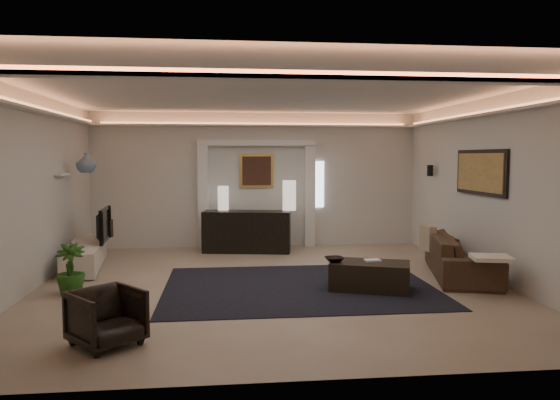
{
  "coord_description": "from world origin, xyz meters",
  "views": [
    {
      "loc": [
        -0.72,
        -7.9,
        1.95
      ],
      "look_at": [
        0.2,
        0.6,
        1.25
      ],
      "focal_mm": 33.8,
      "sensor_mm": 36.0,
      "label": 1
    }
  ],
  "objects": [
    {
      "name": "floor",
      "position": [
        0.0,
        0.0,
        0.0
      ],
      "size": [
        7.0,
        7.0,
        0.0
      ],
      "primitive_type": "plane",
      "color": "tan",
      "rests_on": "ground"
    },
    {
      "name": "ceiling",
      "position": [
        0.0,
        0.0,
        2.9
      ],
      "size": [
        7.0,
        7.0,
        0.0
      ],
      "primitive_type": "plane",
      "rotation": [
        3.14,
        0.0,
        0.0
      ],
      "color": "white",
      "rests_on": "ground"
    },
    {
      "name": "wall_back",
      "position": [
        0.0,
        3.5,
        1.45
      ],
      "size": [
        7.0,
        0.0,
        7.0
      ],
      "primitive_type": "plane",
      "rotation": [
        1.57,
        0.0,
        0.0
      ],
      "color": "beige",
      "rests_on": "ground"
    },
    {
      "name": "wall_front",
      "position": [
        0.0,
        -3.5,
        1.45
      ],
      "size": [
        7.0,
        0.0,
        7.0
      ],
      "primitive_type": "plane",
      "rotation": [
        -1.57,
        0.0,
        0.0
      ],
      "color": "beige",
      "rests_on": "ground"
    },
    {
      "name": "wall_left",
      "position": [
        -3.5,
        0.0,
        1.45
      ],
      "size": [
        0.0,
        7.0,
        7.0
      ],
      "primitive_type": "plane",
      "rotation": [
        1.57,
        0.0,
        1.57
      ],
      "color": "beige",
      "rests_on": "ground"
    },
    {
      "name": "wall_right",
      "position": [
        3.5,
        0.0,
        1.45
      ],
      "size": [
        0.0,
        7.0,
        7.0
      ],
      "primitive_type": "plane",
      "rotation": [
        1.57,
        0.0,
        -1.57
      ],
      "color": "beige",
      "rests_on": "ground"
    },
    {
      "name": "cove_soffit",
      "position": [
        0.0,
        0.0,
        2.62
      ],
      "size": [
        7.0,
        7.0,
        0.04
      ],
      "primitive_type": "cube",
      "color": "silver",
      "rests_on": "ceiling"
    },
    {
      "name": "daylight_slit",
      "position": [
        1.35,
        3.48,
        1.35
      ],
      "size": [
        0.25,
        0.03,
        1.0
      ],
      "primitive_type": "cube",
      "color": "white",
      "rests_on": "wall_back"
    },
    {
      "name": "area_rug",
      "position": [
        0.4,
        -0.2,
        0.01
      ],
      "size": [
        4.0,
        3.0,
        0.01
      ],
      "primitive_type": "cube",
      "color": "black",
      "rests_on": "ground"
    },
    {
      "name": "pilaster_left",
      "position": [
        -1.15,
        3.4,
        1.1
      ],
      "size": [
        0.22,
        0.2,
        2.2
      ],
      "primitive_type": "cube",
      "color": "silver",
      "rests_on": "ground"
    },
    {
      "name": "pilaster_right",
      "position": [
        1.15,
        3.4,
        1.1
      ],
      "size": [
        0.22,
        0.2,
        2.2
      ],
      "primitive_type": "cube",
      "color": "silver",
      "rests_on": "ground"
    },
    {
      "name": "alcove_header",
      "position": [
        0.0,
        3.4,
        2.25
      ],
      "size": [
        2.52,
        0.2,
        0.12
      ],
      "primitive_type": "cube",
      "color": "silver",
      "rests_on": "wall_back"
    },
    {
      "name": "painting_frame",
      "position": [
        0.0,
        3.47,
        1.65
      ],
      "size": [
        0.74,
        0.04,
        0.74
      ],
      "primitive_type": "cube",
      "color": "tan",
      "rests_on": "wall_back"
    },
    {
      "name": "painting_canvas",
      "position": [
        0.0,
        3.44,
        1.65
      ],
      "size": [
        0.62,
        0.02,
        0.62
      ],
      "primitive_type": "cube",
      "color": "#4C2D1E",
      "rests_on": "wall_back"
    },
    {
      "name": "art_panel_frame",
      "position": [
        3.47,
        0.3,
        1.7
      ],
      "size": [
        0.04,
        1.64,
        0.74
      ],
      "primitive_type": "cube",
      "color": "black",
      "rests_on": "wall_right"
    },
    {
      "name": "art_panel_gold",
      "position": [
        3.44,
        0.3,
        1.7
      ],
      "size": [
        0.02,
        1.5,
        0.62
      ],
      "primitive_type": "cube",
      "color": "tan",
      "rests_on": "wall_right"
    },
    {
      "name": "wall_sconce",
      "position": [
        3.38,
        2.2,
        1.68
      ],
      "size": [
        0.12,
        0.12,
        0.22
      ],
      "primitive_type": "cylinder",
      "color": "black",
      "rests_on": "wall_right"
    },
    {
      "name": "wall_niche",
      "position": [
        -3.44,
        1.4,
        1.65
      ],
      "size": [
        0.1,
        0.55,
        0.04
      ],
      "primitive_type": "cube",
      "color": "silver",
      "rests_on": "wall_left"
    },
    {
      "name": "console",
      "position": [
        -0.25,
        2.82,
        0.4
      ],
      "size": [
        1.84,
        0.85,
        0.89
      ],
      "primitive_type": "cube",
      "rotation": [
        0.0,
        0.0,
        -0.17
      ],
      "color": "black",
      "rests_on": "ground"
    },
    {
      "name": "lamp_left",
      "position": [
        -0.72,
        3.1,
        1.09
      ],
      "size": [
        0.29,
        0.29,
        0.5
      ],
      "primitive_type": "cylinder",
      "rotation": [
        0.0,
        0.0,
        -0.34
      ],
      "color": "beige",
      "rests_on": "console"
    },
    {
      "name": "lamp_right",
      "position": [
        0.64,
        2.9,
        1.09
      ],
      "size": [
        0.3,
        0.3,
        0.62
      ],
      "primitive_type": "cylinder",
      "rotation": [
        0.0,
        0.0,
        0.07
      ],
      "color": "beige",
      "rests_on": "console"
    },
    {
      "name": "media_ledge",
      "position": [
        -3.15,
        1.57,
        0.23
      ],
      "size": [
        0.81,
        2.23,
        0.41
      ],
      "primitive_type": "cube",
      "rotation": [
        0.0,
        0.0,
        0.13
      ],
      "color": "beige",
      "rests_on": "ground"
    },
    {
      "name": "tv",
      "position": [
        -2.95,
        1.79,
        0.75
      ],
      "size": [
        1.06,
        0.21,
        0.61
      ],
      "primitive_type": "imported",
      "rotation": [
        0.0,
        0.0,
        1.64
      ],
      "color": "black",
      "rests_on": "media_ledge"
    },
    {
      "name": "figurine",
      "position": [
        -2.88,
        2.35,
        0.64
      ],
      "size": [
        0.14,
        0.14,
        0.33
      ],
      "primitive_type": "cylinder",
      "rotation": [
        0.0,
        0.0,
        0.15
      ],
      "color": "#442D23",
      "rests_on": "media_ledge"
    },
    {
      "name": "ginger_jar",
      "position": [
        -3.15,
        1.81,
        1.85
      ],
      "size": [
        0.4,
        0.4,
        0.35
      ],
      "primitive_type": "imported",
      "rotation": [
        0.0,
        0.0,
        0.19
      ],
      "color": "#42555E",
      "rests_on": "wall_niche"
    },
    {
      "name": "plant",
      "position": [
        -2.89,
        -0.26,
        0.36
      ],
      "size": [
        0.44,
        0.44,
        0.72
      ],
      "primitive_type": "imported",
      "rotation": [
        0.0,
        0.0,
        0.1
      ],
      "color": "#1F4913",
      "rests_on": "ground"
    },
    {
      "name": "sofa",
      "position": [
        3.15,
        0.25,
        0.33
      ],
      "size": [
        2.45,
        1.47,
        0.67
      ],
      "primitive_type": "imported",
      "rotation": [
        0.0,
        0.0,
        1.31
      ],
      "color": "#3D2A1A",
      "rests_on": "ground"
    },
    {
      "name": "throw_blanket",
      "position": [
        2.99,
        -1.02,
        0.55
      ],
      "size": [
        0.61,
        0.53,
        0.06
      ],
      "primitive_type": "cube",
      "rotation": [
        0.0,
        0.0,
        -0.22
      ],
      "color": "beige",
      "rests_on": "sofa"
    },
    {
      "name": "throw_pillow",
      "position": [
        2.8,
        0.81,
        0.55
      ],
      "size": [
        0.14,
        0.44,
        0.43
      ],
      "primitive_type": "cube",
      "rotation": [
        0.0,
        0.0,
        0.02
      ],
      "color": "tan",
      "rests_on": "sofa"
    },
    {
      "name": "coffee_table",
      "position": [
        1.41,
        -0.49,
        0.2
      ],
      "size": [
        1.28,
        0.97,
        0.42
      ],
      "primitive_type": "cube",
      "rotation": [
        0.0,
        0.0,
        -0.35
      ],
      "color": "black",
      "rests_on": "ground"
    },
    {
      "name": "bowl",
      "position": [
        0.89,
        -0.4,
        0.44
      ],
      "size": [
        0.32,
        0.32,
        0.07
      ],
      "primitive_type": "imported",
      "rotation": [
        0.0,
        0.0,
        0.17
      ],
      "color": "black",
      "rests_on": "coffee_table"
    },
    {
      "name": "magazine",
      "position": [
        1.46,
        -0.43,
        0.42
      ],
      "size": [
        0.23,
        0.18,
        0.03
      ],
      "primitive_type": "cube",
      "rotation": [
        0.0,
        0.0,
        0.08
      ],
      "color": "white",
      "rests_on": "coffee_table"
    },
    {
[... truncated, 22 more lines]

